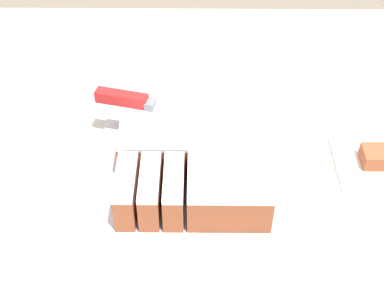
# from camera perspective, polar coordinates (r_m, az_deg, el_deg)

# --- Properties ---
(countertop) EXTENTS (1.40, 1.10, 0.91)m
(countertop) POSITION_cam_1_polar(r_m,az_deg,el_deg) (1.32, -2.00, -14.86)
(countertop) COLOR beige
(countertop) RESTS_ON ground_plane
(cake_board) EXTENTS (0.33, 0.37, 0.01)m
(cake_board) POSITION_cam_1_polar(r_m,az_deg,el_deg) (0.94, 0.00, -1.72)
(cake_board) COLOR silver
(cake_board) RESTS_ON countertop
(cake) EXTENTS (0.25, 0.28, 0.07)m
(cake) POSITION_cam_1_polar(r_m,az_deg,el_deg) (0.91, 0.20, 0.15)
(cake) COLOR #994C2D
(cake) RESTS_ON cake_board
(knife) EXTENTS (0.27, 0.09, 0.02)m
(knife) POSITION_cam_1_polar(r_m,az_deg,el_deg) (0.95, -5.81, 5.52)
(knife) COLOR silver
(knife) RESTS_ON cake
(paper_napkin) EXTENTS (0.13, 0.13, 0.01)m
(paper_napkin) POSITION_cam_1_polar(r_m,az_deg,el_deg) (1.00, 18.72, -1.03)
(paper_napkin) COLOR white
(paper_napkin) RESTS_ON countertop
(brownie) EXTENTS (0.05, 0.05, 0.03)m
(brownie) POSITION_cam_1_polar(r_m,az_deg,el_deg) (0.99, 18.94, -0.32)
(brownie) COLOR #994C2D
(brownie) RESTS_ON paper_napkin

